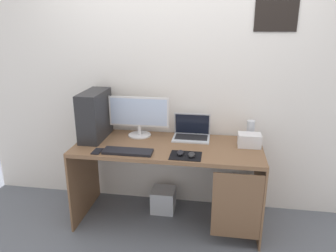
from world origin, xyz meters
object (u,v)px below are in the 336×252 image
Objects in this scene: laptop at (191,133)px; keyboard at (128,152)px; speaker at (250,131)px; mouse_right at (192,155)px; pc_tower at (95,115)px; projector at (249,140)px; cell_phone at (97,151)px; subwoofer at (163,200)px; mouse_left at (180,153)px; monitor at (139,116)px.

laptop is 0.67m from keyboard.
speaker is 0.70m from mouse_right.
projector is (1.42, 0.00, -0.17)m from pc_tower.
laptop reaches higher than mouse_right.
speaker is 1.40m from cell_phone.
pc_tower is 1.09m from subwoofer.
projector is 0.48× the size of keyboard.
laptop is at bearing 165.69° from projector.
speaker is 0.17m from projector.
laptop reaches higher than projector.
projector is 2.08× the size of mouse_left.
projector is 2.08× the size of mouse_right.
cell_phone is at bearing -165.47° from projector.
pc_tower is 2.40× the size of speaker.
subwoofer is (-0.30, 0.38, -0.68)m from mouse_right.
pc_tower is at bearing -163.99° from monitor.
laptop is 0.75m from subwoofer.
monitor is (0.39, 0.11, -0.02)m from pc_tower.
monitor is 0.47m from keyboard.
laptop is (0.50, 0.02, -0.16)m from monitor.
subwoofer is (0.50, 0.40, -0.66)m from cell_phone.
monitor reaches higher than mouse_left.
pc_tower is 0.91m from mouse_left.
projector is (-0.02, -0.16, -0.04)m from speaker.
pc_tower is at bearing 160.85° from mouse_left.
pc_tower is 1.31× the size of laptop.
pc_tower reaches higher than mouse_right.
keyboard is 1.83× the size of subwoofer.
speaker reaches higher than projector.
mouse_right is at bearing -38.37° from monitor.
projector is at bearing 33.44° from mouse_right.
projector reaches higher than keyboard.
mouse_right is at bearing -14.74° from mouse_left.
mouse_right reaches higher than subwoofer.
speaker is at bearing 24.43° from keyboard.
laptop reaches higher than subwoofer.
laptop is 1.50× the size of subwoofer.
subwoofer is (0.24, 0.38, -0.67)m from keyboard.
pc_tower is 0.42m from cell_phone.
pc_tower is 1.01m from mouse_right.
laptop is 0.43m from mouse_left.
pc_tower is 0.55m from keyboard.
mouse_left is at bearing -97.15° from laptop.
laptop is 0.46m from mouse_right.
mouse_right is (0.94, -0.32, -0.20)m from pc_tower.
mouse_left reaches higher than keyboard.
monitor is 4.42× the size of cell_phone.
mouse_left reaches higher than subwoofer.
projector reaches higher than subwoofer.
laptop is at bearing 82.85° from mouse_left.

